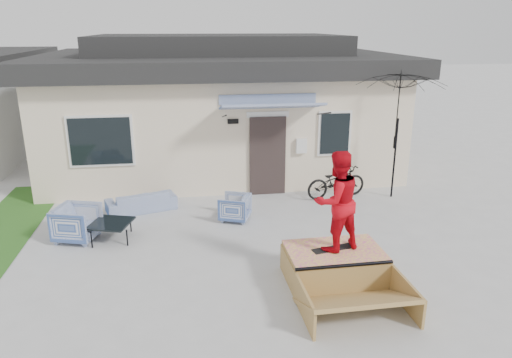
{
  "coord_description": "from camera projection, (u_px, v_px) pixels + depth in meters",
  "views": [
    {
      "loc": [
        -1.07,
        -7.5,
        4.34
      ],
      "look_at": [
        0.3,
        1.8,
        1.3
      ],
      "focal_mm": 33.48,
      "sensor_mm": 36.0,
      "label": 1
    }
  ],
  "objects": [
    {
      "name": "ground",
      "position": [
        254.0,
        279.0,
        8.55
      ],
      "size": [
        90.0,
        90.0,
        0.0
      ],
      "primitive_type": "plane",
      "color": "#ADADAD",
      "rests_on": "ground"
    },
    {
      "name": "house",
      "position": [
        219.0,
        103.0,
        15.47
      ],
      "size": [
        10.8,
        8.49,
        4.1
      ],
      "color": "beige",
      "rests_on": "ground"
    },
    {
      "name": "loveseat",
      "position": [
        141.0,
        198.0,
        11.62
      ],
      "size": [
        1.72,
        0.97,
        0.65
      ],
      "primitive_type": "imported",
      "rotation": [
        0.0,
        0.0,
        3.45
      ],
      "color": "#2F4E96",
      "rests_on": "ground"
    },
    {
      "name": "armchair_left",
      "position": [
        77.0,
        221.0,
        10.0
      ],
      "size": [
        0.96,
        0.99,
        0.83
      ],
      "primitive_type": "imported",
      "rotation": [
        0.0,
        0.0,
        1.28
      ],
      "color": "#2F4E96",
      "rests_on": "ground"
    },
    {
      "name": "armchair_right",
      "position": [
        235.0,
        206.0,
        11.06
      ],
      "size": [
        0.8,
        0.82,
        0.67
      ],
      "primitive_type": "imported",
      "rotation": [
        0.0,
        0.0,
        -1.93
      ],
      "color": "#2F4E96",
      "rests_on": "ground"
    },
    {
      "name": "coffee_table",
      "position": [
        112.0,
        231.0,
        10.08
      ],
      "size": [
        0.99,
        0.99,
        0.39
      ],
      "primitive_type": "cube",
      "rotation": [
        0.0,
        0.0,
        -0.29
      ],
      "color": "black",
      "rests_on": "ground"
    },
    {
      "name": "bicycle",
      "position": [
        336.0,
        178.0,
        12.45
      ],
      "size": [
        1.74,
        0.91,
        1.06
      ],
      "primitive_type": "imported",
      "rotation": [
        0.0,
        0.0,
        1.78
      ],
      "color": "black",
      "rests_on": "ground"
    },
    {
      "name": "patio_umbrella",
      "position": [
        397.0,
        132.0,
        12.13
      ],
      "size": [
        2.43,
        2.28,
        2.2
      ],
      "color": "black",
      "rests_on": "ground"
    },
    {
      "name": "skate_ramp",
      "position": [
        334.0,
        265.0,
        8.48
      ],
      "size": [
        1.72,
        2.26,
        0.56
      ],
      "primitive_type": null,
      "rotation": [
        0.0,
        0.0,
        0.02
      ],
      "color": "olive",
      "rests_on": "ground"
    },
    {
      "name": "skateboard",
      "position": [
        334.0,
        248.0,
        8.44
      ],
      "size": [
        0.84,
        0.37,
        0.05
      ],
      "primitive_type": "cube",
      "rotation": [
        0.0,
        0.0,
        0.22
      ],
      "color": "black",
      "rests_on": "skate_ramp"
    },
    {
      "name": "skater",
      "position": [
        337.0,
        199.0,
        8.16
      ],
      "size": [
        1.03,
        0.91,
        1.78
      ],
      "primitive_type": "imported",
      "rotation": [
        0.0,
        0.0,
        3.45
      ],
      "color": "red",
      "rests_on": "skateboard"
    }
  ]
}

